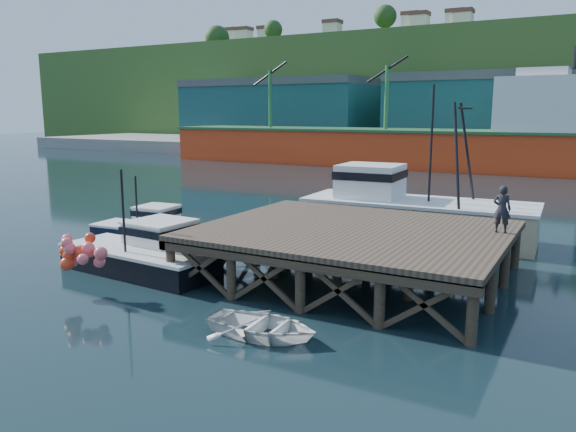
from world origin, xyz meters
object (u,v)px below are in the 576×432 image
Objects in this scene: boat_navy at (148,229)px; dinghy at (262,325)px; trawler at (413,208)px; dockworker at (502,209)px; boat_black at (144,252)px.

boat_navy is 1.66× the size of dinghy.
trawler is 6.64× the size of dockworker.
boat_navy is 14.24m from trawler.
trawler reaches higher than dinghy.
boat_black is (3.68, -4.22, 0.10)m from boat_navy.
dockworker reaches higher than boat_navy.
dinghy is at bearing -92.39° from trawler.
boat_black is 14.55m from trawler.
dockworker is (5.44, -6.58, 1.37)m from trawler.
trawler is at bearing 28.78° from boat_navy.
boat_navy is 0.48× the size of trawler.
trawler is 3.48× the size of dinghy.
boat_navy is 17.55m from dockworker.
dinghy is 1.91× the size of dockworker.
boat_black is 9.06m from dinghy.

